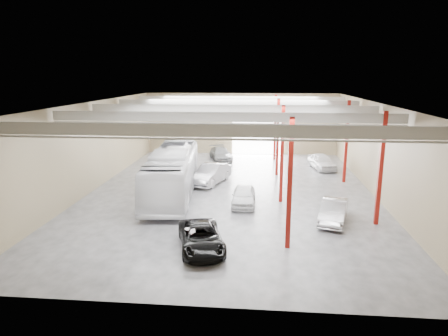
% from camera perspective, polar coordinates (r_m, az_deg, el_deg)
% --- Properties ---
extents(depot_shell, '(22.12, 32.12, 7.06)m').
position_cam_1_polar(depot_shell, '(30.96, 1.32, 5.62)').
color(depot_shell, '#414145').
rests_on(depot_shell, ground).
extents(coach_bus, '(4.21, 13.11, 3.59)m').
position_cam_1_polar(coach_bus, '(30.59, -7.38, -0.65)').
color(coach_bus, silver).
rests_on(coach_bus, ground).
extents(black_sedan, '(3.33, 5.14, 1.32)m').
position_cam_1_polar(black_sedan, '(21.43, -3.29, -9.89)').
color(black_sedan, black).
rests_on(black_sedan, ground).
extents(car_row_a, '(1.65, 4.07, 1.39)m').
position_cam_1_polar(car_row_a, '(28.42, 2.84, -3.94)').
color(car_row_a, silver).
rests_on(car_row_a, ground).
extents(car_row_b, '(3.23, 5.37, 1.67)m').
position_cam_1_polar(car_row_b, '(33.91, -1.88, -0.84)').
color(car_row_b, '#A3A2A7').
rests_on(car_row_b, ground).
extents(car_row_c, '(3.23, 5.07, 1.37)m').
position_cam_1_polar(car_row_c, '(43.17, -0.48, 2.01)').
color(car_row_c, slate).
rests_on(car_row_c, ground).
extents(car_right_near, '(2.58, 4.53, 1.41)m').
position_cam_1_polar(car_right_near, '(26.09, 15.39, -5.96)').
color(car_right_near, silver).
rests_on(car_right_near, ground).
extents(car_right_far, '(2.67, 4.66, 1.49)m').
position_cam_1_polar(car_right_far, '(40.26, 13.80, 0.90)').
color(car_right_far, silver).
rests_on(car_right_far, ground).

